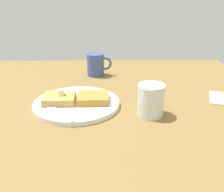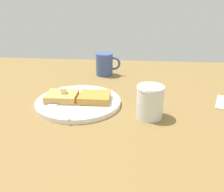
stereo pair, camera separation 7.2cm
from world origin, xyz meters
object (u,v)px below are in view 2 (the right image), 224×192
object	(u,v)px
fork	(56,107)
coffee_mug	(105,64)
plate	(78,102)
syrup_jar	(150,103)

from	to	relation	value
fork	coffee_mug	distance (cm)	37.64
plate	syrup_jar	bearing A→B (deg)	-16.15
coffee_mug	fork	bearing A→B (deg)	-106.01
plate	coffee_mug	distance (cm)	30.57
fork	syrup_jar	xyz separation A→B (cm)	(26.73, -0.06, 2.54)
syrup_jar	plate	bearing A→B (deg)	163.85
fork	plate	bearing A→B (deg)	49.22
plate	coffee_mug	bearing A→B (deg)	80.43
plate	syrup_jar	xyz separation A→B (cm)	(21.43, -6.21, 3.32)
syrup_jar	coffee_mug	xyz separation A→B (cm)	(-16.38, 36.13, 0.43)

